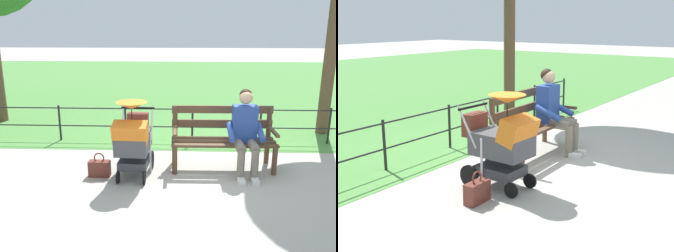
# 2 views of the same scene
# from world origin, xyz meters

# --- Properties ---
(ground_plane) EXTENTS (60.00, 60.00, 0.00)m
(ground_plane) POSITION_xyz_m (0.00, 0.00, 0.00)
(ground_plane) COLOR #ADA89E
(park_bench) EXTENTS (1.61, 0.63, 0.96)m
(park_bench) POSITION_xyz_m (-0.45, -0.12, 0.53)
(park_bench) COLOR brown
(park_bench) RESTS_ON ground
(person_on_bench) EXTENTS (0.54, 0.74, 1.28)m
(person_on_bench) POSITION_xyz_m (-0.76, 0.11, 0.68)
(person_on_bench) COLOR slate
(person_on_bench) RESTS_ON ground
(stroller) EXTENTS (0.53, 0.91, 1.15)m
(stroller) POSITION_xyz_m (0.90, 0.32, 0.59)
(stroller) COLOR black
(stroller) RESTS_ON ground
(handbag) EXTENTS (0.32, 0.14, 0.37)m
(handbag) POSITION_xyz_m (1.42, 0.35, 0.13)
(handbag) COLOR brown
(handbag) RESTS_ON ground
(park_fence) EXTENTS (7.75, 0.04, 0.70)m
(park_fence) POSITION_xyz_m (-0.28, -1.34, 0.42)
(park_fence) COLOR black
(park_fence) RESTS_ON ground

